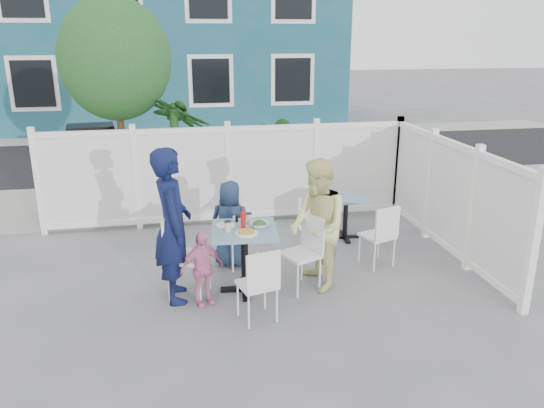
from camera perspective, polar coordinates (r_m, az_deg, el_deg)
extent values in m
plane|color=slate|center=(6.63, -3.14, -8.95)|extent=(80.00, 80.00, 0.00)
cube|color=gray|center=(10.15, -5.99, 0.64)|extent=(24.00, 2.60, 0.01)
cube|color=black|center=(13.72, -7.32, 5.11)|extent=(24.00, 5.00, 0.01)
cube|color=gray|center=(16.76, -8.00, 7.38)|extent=(24.00, 1.60, 0.01)
cube|color=#155160|center=(19.88, -10.43, 17.56)|extent=(11.00, 6.00, 6.00)
cube|color=black|center=(17.10, -18.63, 12.25)|extent=(1.20, 0.04, 1.40)
cube|color=black|center=(17.04, -4.86, 13.07)|extent=(1.20, 0.04, 1.40)
cube|color=white|center=(8.59, -4.70, 3.17)|extent=(5.80, 0.04, 1.40)
cube|color=white|center=(8.44, -4.83, 8.04)|extent=(5.86, 0.08, 0.08)
cube|color=white|center=(8.81, -4.58, -1.62)|extent=(5.86, 0.08, 0.12)
cube|color=white|center=(7.78, 18.58, 0.72)|extent=(0.04, 3.60, 1.40)
cube|color=white|center=(7.61, 19.12, 6.05)|extent=(0.08, 3.66, 0.08)
cube|color=white|center=(8.03, 18.05, -4.47)|extent=(0.08, 3.66, 0.12)
cylinder|color=#382316|center=(9.39, -15.79, 6.18)|extent=(0.12, 0.12, 2.40)
ellipsoid|color=#163E1D|center=(9.22, -16.54, 14.72)|extent=(1.80, 1.62, 1.98)
cube|color=gold|center=(10.24, -18.56, 3.93)|extent=(0.81, 0.63, 1.38)
imported|color=#163E1D|center=(9.19, -9.79, 5.21)|extent=(1.61, 1.61, 2.04)
imported|color=#163E1D|center=(9.41, 3.19, 4.13)|extent=(1.80, 1.75, 1.53)
cube|color=teal|center=(6.24, -3.01, -2.84)|extent=(0.82, 0.82, 0.04)
cylinder|color=black|center=(6.39, -2.95, -6.13)|extent=(0.09, 0.09, 0.74)
cube|color=black|center=(6.55, -2.90, -9.08)|extent=(0.60, 0.14, 0.04)
cube|color=black|center=(6.55, -2.90, -9.08)|extent=(0.14, 0.60, 0.04)
cube|color=teal|center=(8.01, 7.99, 0.71)|extent=(0.68, 0.68, 0.04)
cylinder|color=black|center=(8.11, 7.89, -1.49)|extent=(0.07, 0.07, 0.61)
cube|color=black|center=(8.22, 7.80, -3.51)|extent=(0.50, 0.11, 0.04)
cube|color=black|center=(8.22, 7.80, -3.51)|extent=(0.11, 0.50, 0.04)
cube|color=white|center=(6.31, -8.97, -5.64)|extent=(0.57, 0.58, 0.04)
cube|color=white|center=(6.28, -10.90, -3.20)|extent=(0.18, 0.44, 0.49)
cylinder|color=white|center=(6.54, -6.78, -7.07)|extent=(0.03, 0.03, 0.49)
cylinder|color=white|center=(6.20, -7.76, -8.57)|extent=(0.03, 0.03, 0.49)
cylinder|color=white|center=(6.64, -9.89, -6.81)|extent=(0.03, 0.03, 0.49)
cylinder|color=white|center=(6.31, -11.03, -8.26)|extent=(0.03, 0.03, 0.49)
cube|color=white|center=(6.42, 3.04, -5.47)|extent=(0.53, 0.54, 0.04)
cube|color=white|center=(6.44, 4.40, -3.06)|extent=(0.20, 0.39, 0.45)
cylinder|color=white|center=(6.29, 2.78, -8.21)|extent=(0.02, 0.02, 0.45)
cylinder|color=white|center=(6.55, 0.87, -7.10)|extent=(0.02, 0.02, 0.45)
cylinder|color=white|center=(6.48, 5.17, -7.45)|extent=(0.02, 0.02, 0.45)
cylinder|color=white|center=(6.74, 3.21, -6.40)|extent=(0.02, 0.02, 0.45)
cube|color=white|center=(7.08, -3.53, -3.22)|extent=(0.52, 0.50, 0.04)
cube|color=white|center=(7.16, -4.20, -0.89)|extent=(0.41, 0.15, 0.45)
cylinder|color=white|center=(7.10, -1.62, -5.09)|extent=(0.02, 0.02, 0.45)
cylinder|color=white|center=(6.96, -4.25, -5.61)|extent=(0.02, 0.02, 0.45)
cylinder|color=white|center=(7.38, -2.79, -4.19)|extent=(0.02, 0.02, 0.45)
cylinder|color=white|center=(7.24, -5.34, -4.67)|extent=(0.02, 0.02, 0.45)
cube|color=white|center=(5.77, -1.62, -8.64)|extent=(0.46, 0.45, 0.04)
cube|color=white|center=(5.53, -0.92, -7.25)|extent=(0.38, 0.12, 0.41)
cylinder|color=white|center=(5.94, -3.69, -10.10)|extent=(0.02, 0.02, 0.41)
cylinder|color=white|center=(6.05, -0.76, -9.50)|extent=(0.02, 0.02, 0.41)
cylinder|color=white|center=(5.68, -2.51, -11.44)|extent=(0.02, 0.02, 0.41)
cylinder|color=white|center=(5.80, 0.53, -10.77)|extent=(0.02, 0.02, 0.41)
cube|color=white|center=(7.22, 11.27, -3.37)|extent=(0.49, 0.48, 0.04)
cube|color=white|center=(7.02, 12.32, -2.04)|extent=(0.38, 0.15, 0.42)
cylinder|color=white|center=(7.30, 9.37, -4.76)|extent=(0.02, 0.02, 0.42)
cylinder|color=white|center=(7.51, 11.37, -4.24)|extent=(0.02, 0.02, 0.42)
cylinder|color=white|center=(7.08, 10.97, -5.59)|extent=(0.02, 0.02, 0.42)
cylinder|color=white|center=(7.29, 12.98, -5.03)|extent=(0.02, 0.02, 0.42)
imported|color=#0D1338|center=(6.13, -10.65, -2.29)|extent=(0.48, 0.69, 1.81)
imported|color=#D1D43D|center=(6.36, 4.96, -2.29)|extent=(0.71, 0.86, 1.61)
imported|color=#1A2B48|center=(7.05, -4.50, -2.13)|extent=(0.66, 0.53, 1.17)
imported|color=pink|center=(6.11, -7.54, -6.89)|extent=(0.56, 0.38, 0.89)
cylinder|color=white|center=(6.07, -2.75, -3.14)|extent=(0.26, 0.26, 0.02)
cylinder|color=white|center=(6.33, -5.04, -2.30)|extent=(0.22, 0.22, 0.02)
imported|color=white|center=(6.27, -1.36, -2.26)|extent=(0.22, 0.22, 0.05)
cylinder|color=beige|center=(6.15, -4.79, -2.43)|extent=(0.08, 0.08, 0.11)
cylinder|color=beige|center=(6.41, -2.51, -1.54)|extent=(0.07, 0.07, 0.11)
cylinder|color=#B11215|center=(6.24, -3.13, -1.72)|extent=(0.06, 0.06, 0.19)
cylinder|color=white|center=(6.46, -4.09, -1.60)|extent=(0.03, 0.03, 0.07)
cylinder|color=black|center=(6.45, -3.80, -1.61)|extent=(0.03, 0.03, 0.08)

